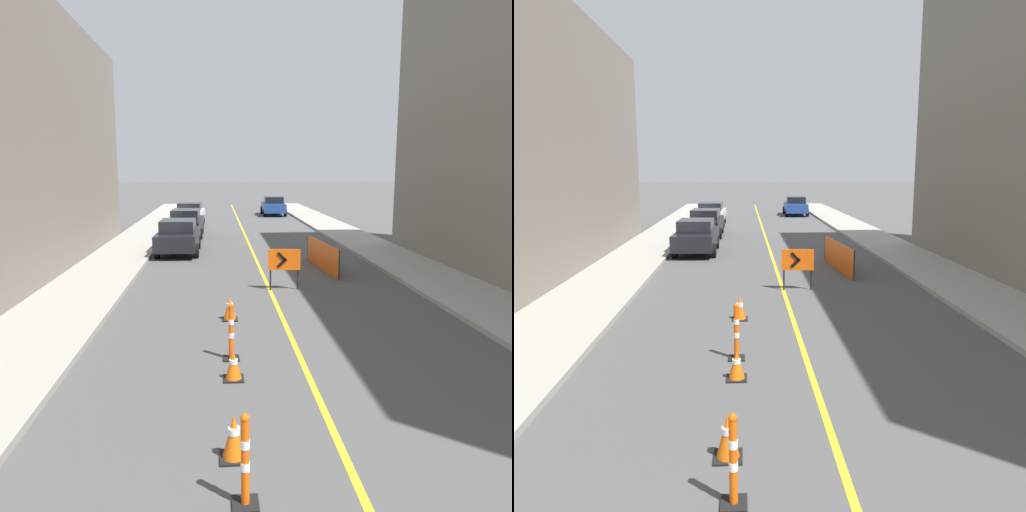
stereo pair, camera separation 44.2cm
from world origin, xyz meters
TOP-DOWN VIEW (x-y plane):
  - lane_stripe at (0.00, 27.50)m, footprint 0.12×55.01m
  - sidewalk_left at (-5.96, 27.50)m, footprint 2.69×55.01m
  - sidewalk_right at (5.96, 27.50)m, footprint 2.69×55.01m
  - traffic_cone_second at (-1.52, 6.63)m, footprint 0.40×0.40m
  - traffic_cone_third at (-1.43, 9.23)m, footprint 0.38×0.38m
  - traffic_cone_fourth at (-1.39, 12.99)m, footprint 0.41×0.41m
  - delineator_post_front at (-1.42, 5.66)m, footprint 0.32×0.32m
  - delineator_post_rear at (-1.44, 10.24)m, footprint 0.33×0.33m
  - arrow_barricade_primary at (0.47, 16.14)m, footprint 1.05×0.14m
  - safety_mesh_fence at (2.41, 19.36)m, footprint 0.41×4.08m
  - parked_car_curb_near at (-3.46, 23.58)m, footprint 1.95×4.35m
  - parked_car_curb_mid at (-3.45, 29.47)m, footprint 1.98×4.37m
  - parked_car_curb_far at (-3.50, 35.26)m, footprint 1.99×4.38m
  - parked_car_opposite_side at (3.17, 42.53)m, footprint 1.95×4.35m

SIDE VIEW (x-z plane):
  - lane_stripe at x=0.00m, z-range 0.00..0.01m
  - sidewalk_left at x=-5.96m, z-range 0.00..0.15m
  - sidewalk_right at x=5.96m, z-range 0.00..0.15m
  - traffic_cone_third at x=-1.43m, z-range 0.00..0.55m
  - traffic_cone_fourth at x=-1.39m, z-range 0.00..0.62m
  - traffic_cone_second at x=-1.52m, z-range 0.00..0.63m
  - delineator_post_front at x=-1.42m, z-range -0.08..1.08m
  - delineator_post_rear at x=-1.44m, z-range -0.08..1.11m
  - safety_mesh_fence at x=2.41m, z-range 0.00..1.08m
  - parked_car_curb_near at x=-3.46m, z-range 0.00..1.59m
  - parked_car_curb_mid at x=-3.45m, z-range 0.00..1.59m
  - parked_car_curb_far at x=-3.50m, z-range 0.00..1.59m
  - parked_car_opposite_side at x=3.17m, z-range 0.00..1.59m
  - arrow_barricade_primary at x=0.47m, z-range 0.27..1.61m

